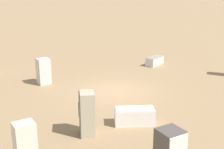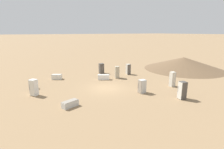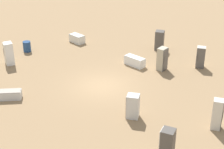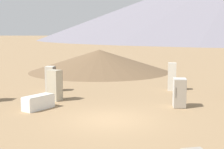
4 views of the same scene
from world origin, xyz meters
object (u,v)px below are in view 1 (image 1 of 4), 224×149
Objects in this scene: discarded_fridge_2 at (135,116)px; discarded_fridge_7 at (87,114)px; discarded_fridge_3 at (44,71)px; discarded_fridge_5 at (155,61)px; discarded_fridge_4 at (25,147)px.

discarded_fridge_2 is 2.28m from discarded_fridge_7.
discarded_fridge_7 reaches higher than discarded_fridge_3.
discarded_fridge_5 is at bearing 87.68° from discarded_fridge_3.
discarded_fridge_7 reaches higher than discarded_fridge_5.
discarded_fridge_7 is (-1.12, 2.88, 0.05)m from discarded_fridge_4.
discarded_fridge_4 is at bearing 136.47° from discarded_fridge_7.
discarded_fridge_3 is 0.91× the size of discarded_fridge_4.
discarded_fridge_7 is (6.84, -9.47, 0.60)m from discarded_fridge_5.
discarded_fridge_2 is at bearing 10.61° from discarded_fridge_4.
discarded_fridge_2 reaches higher than discarded_fridge_5.
discarded_fridge_7 is at bearing -72.43° from discarded_fridge_5.
discarded_fridge_2 is at bearing -63.91° from discarded_fridge_5.
discarded_fridge_5 is 11.70m from discarded_fridge_7.
discarded_fridge_3 is 7.25m from discarded_fridge_7.
discarded_fridge_3 reaches higher than discarded_fridge_2.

